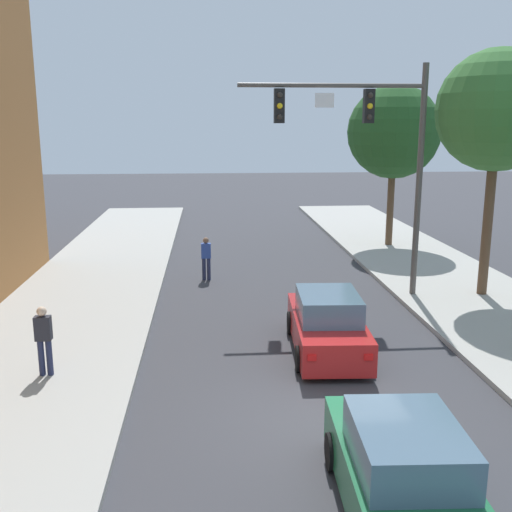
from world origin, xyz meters
The scene contains 8 objects.
ground_plane centered at (0.00, 0.00, 0.00)m, with size 120.00×120.00×0.00m, color #38383D.
traffic_signal_mast centered at (2.93, 8.33, 5.31)m, with size 6.02×0.38×7.50m.
car_lead_red centered at (0.73, 3.78, 0.72)m, with size 2.01×4.32×1.60m.
car_following_green centered at (0.52, -2.90, 0.72)m, with size 2.00×4.31×1.60m.
pedestrian_sidewalk_left_walker centered at (-6.05, 2.51, 1.06)m, with size 0.36×0.22×1.64m.
pedestrian_crossing_road centered at (-2.39, 11.21, 0.91)m, with size 0.36×0.22×1.64m.
street_tree_second centered at (6.94, 8.13, 6.17)m, with size 3.88×3.88×7.99m.
street_tree_third centered at (6.27, 16.53, 5.40)m, with size 4.26×4.26×7.39m.
Camera 1 is at (-2.27, -10.49, 5.81)m, focal length 41.46 mm.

